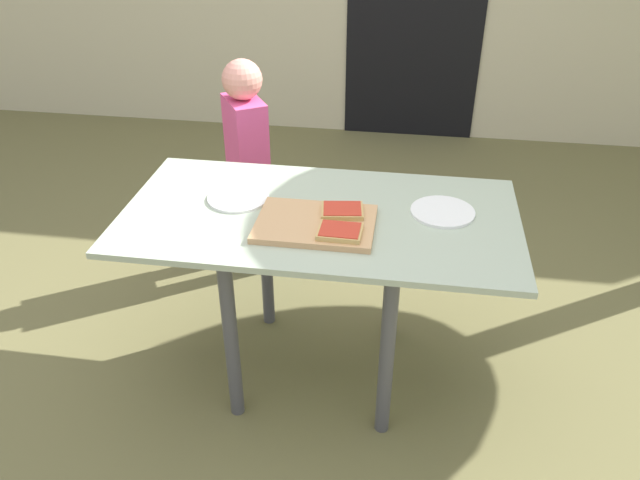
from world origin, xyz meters
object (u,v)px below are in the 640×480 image
cutting_board (316,224)px  plate_white_right (443,212)px  pizza_slice_near_right (340,232)px  child_left (247,154)px  pizza_slice_far_right (342,210)px  dining_table (320,238)px  plate_white_left (238,198)px

cutting_board → plate_white_right: bearing=20.6°
pizza_slice_near_right → child_left: (-0.53, 0.86, -0.16)m
pizza_slice_far_right → child_left: bearing=125.6°
dining_table → plate_white_right: bearing=9.1°
pizza_slice_near_right → child_left: child_left is taller
dining_table → child_left: 0.83m
pizza_slice_far_right → plate_white_right: size_ratio=0.69×
dining_table → cutting_board: bearing=-88.4°
cutting_board → child_left: bearing=119.3°
plate_white_right → child_left: size_ratio=0.21×
pizza_slice_far_right → child_left: 0.90m
pizza_slice_far_right → plate_white_left: (-0.38, 0.08, -0.03)m
pizza_slice_far_right → dining_table: bearing=164.2°
plate_white_right → cutting_board: bearing=-159.4°
pizza_slice_far_right → pizza_slice_near_right: 0.13m
cutting_board → pizza_slice_far_right: pizza_slice_far_right is taller
dining_table → plate_white_right: (0.41, 0.07, 0.10)m
dining_table → pizza_slice_near_right: 0.22m
pizza_slice_near_right → child_left: bearing=121.6°
plate_white_left → pizza_slice_near_right: bearing=-29.1°
cutting_board → plate_white_left: (-0.30, 0.15, -0.01)m
pizza_slice_near_right → child_left: 1.02m
pizza_slice_near_right → plate_white_right: (0.32, 0.22, -0.03)m
dining_table → pizza_slice_near_right: size_ratio=9.58×
dining_table → child_left: size_ratio=1.32×
cutting_board → pizza_slice_far_right: bearing=40.5°
cutting_board → child_left: size_ratio=0.38×
dining_table → plate_white_left: 0.32m
dining_table → pizza_slice_near_right: pizza_slice_near_right is taller
dining_table → cutting_board: (0.00, -0.09, 0.11)m
pizza_slice_far_right → plate_white_left: 0.39m
pizza_slice_near_right → plate_white_left: size_ratio=0.64×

